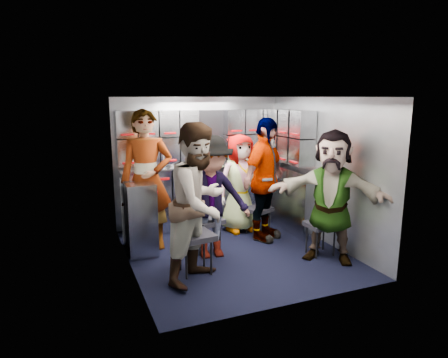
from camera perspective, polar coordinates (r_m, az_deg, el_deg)
name	(u,v)px	position (r m, az deg, el deg)	size (l,w,h in m)	color
floor	(235,252)	(5.59, 1.55, -10.45)	(3.00, 3.00, 0.00)	black
wall_back	(199,161)	(6.66, -3.56, 2.56)	(2.80, 0.04, 2.10)	gray
wall_left	(128,187)	(4.90, -13.56, -1.07)	(0.04, 3.00, 2.10)	gray
wall_right	(323,171)	(5.97, 14.02, 1.17)	(0.04, 3.00, 2.10)	gray
ceiling	(236,97)	(5.17, 1.68, 11.63)	(2.80, 3.00, 0.02)	silver
cart_bank_back	(204,196)	(6.58, -2.92, -2.49)	(2.68, 0.38, 0.99)	#979CA6
cart_bank_left	(139,216)	(5.61, -12.03, -5.25)	(0.38, 0.76, 0.99)	#979CA6
counter	(203,165)	(6.47, -2.97, 1.98)	(2.68, 0.42, 0.03)	silver
locker_bank_back	(202,136)	(6.46, -3.19, 6.22)	(2.68, 0.28, 0.82)	#979CA6
locker_bank_right	(290,136)	(6.41, 9.44, 6.03)	(0.28, 1.00, 0.82)	#979CA6
right_cabinet	(291,199)	(6.49, 9.61, -2.78)	(0.28, 1.20, 1.00)	#979CA6
coffee_niche	(211,136)	(6.58, -1.86, 6.15)	(0.46, 0.16, 0.84)	black
red_latch_strip	(208,176)	(6.31, -2.36, 0.49)	(2.60, 0.02, 0.03)	#9B0509
jump_seat_near_left	(195,238)	(4.85, -4.13, -8.43)	(0.46, 0.45, 0.50)	black
jump_seat_mid_left	(207,223)	(5.50, -2.45, -6.31)	(0.48, 0.47, 0.46)	black
jump_seat_center	(235,204)	(6.52, 1.63, -3.60)	(0.47, 0.46, 0.44)	black
jump_seat_mid_right	(258,211)	(6.16, 4.92, -4.53)	(0.48, 0.47, 0.44)	black
jump_seat_near_right	(321,227)	(5.55, 13.68, -6.61)	(0.39, 0.37, 0.44)	black
attendant_standing	(147,180)	(5.60, -10.98, -0.19)	(0.71, 0.47, 1.95)	black
attendant_arc_a	(200,203)	(4.54, -3.52, -3.49)	(0.89, 0.70, 1.84)	black
attendant_arc_b	(211,197)	(5.23, -1.83, -2.65)	(1.05, 0.60, 1.62)	black
attendant_arc_c	(240,183)	(6.27, 2.31, -0.60)	(0.75, 0.49, 1.54)	black
attendant_arc_d	(264,180)	(5.88, 5.80, -0.11)	(1.06, 0.44, 1.82)	black
attendant_arc_e	(331,196)	(5.29, 15.05, -2.40)	(1.58, 0.50, 1.71)	black
bottle_left	(172,158)	(6.25, -7.45, 2.95)	(0.06, 0.06, 0.27)	white
bottle_mid	(163,159)	(6.22, -8.66, 2.78)	(0.06, 0.06, 0.25)	white
bottle_right	(215,156)	(6.46, -1.34, 3.24)	(0.07, 0.07, 0.25)	white
cup_left	(148,165)	(6.17, -10.81, 1.97)	(0.09, 0.09, 0.11)	#C7AF8C
cup_right	(247,159)	(6.68, 3.26, 2.87)	(0.08, 0.08, 0.10)	#C7AF8C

